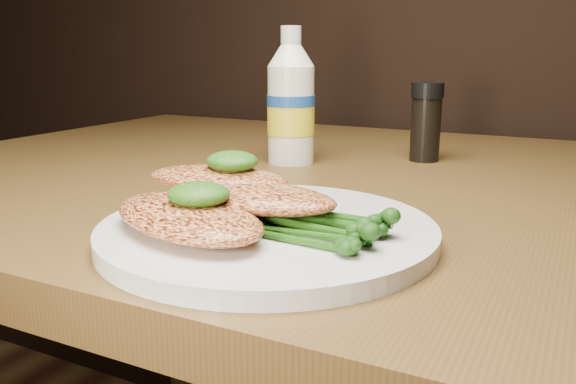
% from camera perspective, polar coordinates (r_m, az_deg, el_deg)
% --- Properties ---
extents(plate, '(0.26, 0.26, 0.01)m').
position_cam_1_polar(plate, '(0.46, -1.96, -3.82)').
color(plate, silver).
rests_on(plate, dining_table).
extents(chicken_front, '(0.17, 0.13, 0.02)m').
position_cam_1_polar(chicken_front, '(0.44, -9.70, -2.40)').
color(chicken_front, '#F0904C').
rests_on(chicken_front, plate).
extents(chicken_mid, '(0.14, 0.07, 0.02)m').
position_cam_1_polar(chicken_mid, '(0.46, -3.31, -0.48)').
color(chicken_mid, '#F0904C').
rests_on(chicken_mid, plate).
extents(chicken_back, '(0.13, 0.08, 0.02)m').
position_cam_1_polar(chicken_back, '(0.50, -6.83, 1.30)').
color(chicken_back, '#F0904C').
rests_on(chicken_back, plate).
extents(pesto_front, '(0.05, 0.05, 0.02)m').
position_cam_1_polar(pesto_front, '(0.43, -8.62, -0.20)').
color(pesto_front, '#133207').
rests_on(pesto_front, chicken_front).
extents(pesto_back, '(0.05, 0.05, 0.02)m').
position_cam_1_polar(pesto_back, '(0.49, -5.42, 2.98)').
color(pesto_back, '#133207').
rests_on(pesto_back, chicken_back).
extents(broccolini_bundle, '(0.15, 0.13, 0.02)m').
position_cam_1_polar(broccolini_bundle, '(0.43, 2.61, -2.94)').
color(broccolini_bundle, '#1D4910').
rests_on(broccolini_bundle, plate).
extents(mayo_bottle, '(0.08, 0.08, 0.17)m').
position_cam_1_polar(mayo_bottle, '(0.76, 0.28, 9.26)').
color(mayo_bottle, white).
rests_on(mayo_bottle, dining_table).
extents(pepper_grinder, '(0.06, 0.06, 0.10)m').
position_cam_1_polar(pepper_grinder, '(0.79, 13.17, 6.58)').
color(pepper_grinder, black).
rests_on(pepper_grinder, dining_table).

